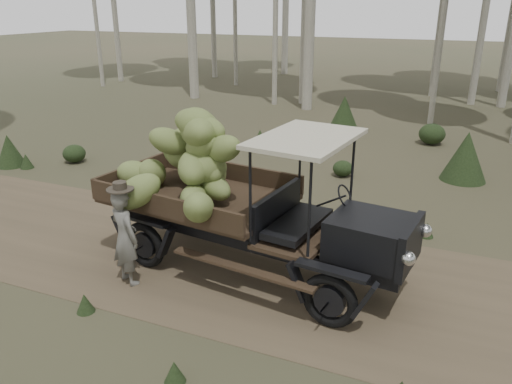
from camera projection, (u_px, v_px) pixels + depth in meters
ground at (377, 295)px, 7.85m from camera, size 120.00×120.00×0.00m
dirt_track at (377, 295)px, 7.84m from camera, size 70.00×4.00×0.01m
banana_truck at (221, 179)px, 8.32m from camera, size 5.58×2.85×2.73m
farmer at (125, 236)px, 7.93m from camera, size 0.69×0.58×1.74m
undergrowth at (510, 260)px, 7.87m from camera, size 21.78×22.64×1.39m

